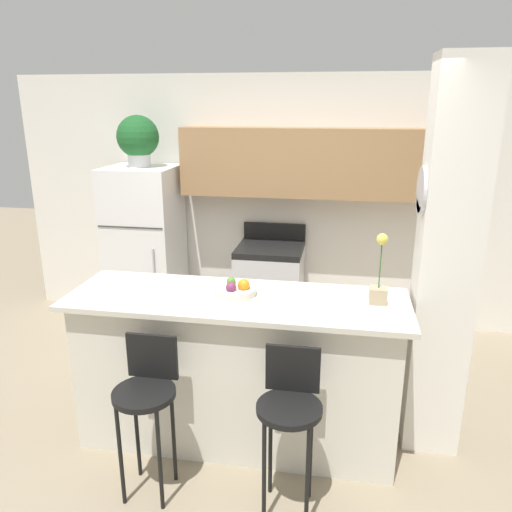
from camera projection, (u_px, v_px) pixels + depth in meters
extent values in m
plane|color=gray|center=(238.00, 437.00, 3.54)|extent=(14.00, 14.00, 0.00)
cube|color=white|center=(279.00, 203.00, 5.18)|extent=(5.60, 0.06, 2.55)
cube|color=#9E754C|center=(313.00, 163.00, 4.82)|extent=(2.60, 0.32, 0.66)
cube|color=white|center=(274.00, 172.00, 4.93)|extent=(0.64, 0.28, 0.12)
cube|color=white|center=(446.00, 267.00, 3.15)|extent=(0.36, 0.32, 2.55)
cylinder|color=silver|center=(422.00, 191.00, 3.04)|extent=(0.02, 0.31, 0.31)
cylinder|color=white|center=(421.00, 191.00, 3.04)|extent=(0.01, 0.27, 0.27)
cube|color=silver|center=(237.00, 372.00, 3.39)|extent=(2.09, 0.60, 1.03)
cube|color=beige|center=(236.00, 300.00, 3.23)|extent=(2.21, 0.72, 0.04)
cube|color=white|center=(147.00, 272.00, 5.24)|extent=(0.69, 0.67, 1.13)
cube|color=white|center=(142.00, 194.00, 5.00)|extent=(0.69, 0.67, 0.53)
cube|color=#333333|center=(130.00, 227.00, 4.76)|extent=(0.65, 0.01, 0.01)
cylinder|color=#B2B2B7|center=(155.00, 279.00, 4.86)|extent=(0.02, 0.02, 0.62)
cube|color=silver|center=(270.00, 292.00, 5.09)|extent=(0.65, 0.65, 0.85)
cube|color=black|center=(270.00, 249.00, 4.96)|extent=(0.65, 0.65, 0.06)
cube|color=black|center=(275.00, 231.00, 5.21)|extent=(0.65, 0.04, 0.16)
cube|color=black|center=(265.00, 300.00, 4.77)|extent=(0.39, 0.01, 0.27)
cylinder|color=black|center=(144.00, 394.00, 2.85)|extent=(0.36, 0.36, 0.03)
cube|color=black|center=(152.00, 356.00, 2.95)|extent=(0.31, 0.02, 0.28)
cylinder|color=black|center=(120.00, 456.00, 2.86)|extent=(0.02, 0.02, 0.66)
cylinder|color=black|center=(160.00, 461.00, 2.83)|extent=(0.02, 0.02, 0.66)
cylinder|color=black|center=(137.00, 430.00, 3.09)|extent=(0.02, 0.02, 0.66)
cylinder|color=black|center=(173.00, 435.00, 3.05)|extent=(0.02, 0.02, 0.66)
cylinder|color=black|center=(289.00, 409.00, 2.72)|extent=(0.36, 0.36, 0.03)
cube|color=black|center=(293.00, 369.00, 2.81)|extent=(0.31, 0.02, 0.28)
cylinder|color=black|center=(264.00, 474.00, 2.73)|extent=(0.02, 0.02, 0.66)
cylinder|color=black|center=(307.00, 479.00, 2.69)|extent=(0.02, 0.02, 0.66)
cylinder|color=black|center=(270.00, 446.00, 2.95)|extent=(0.02, 0.02, 0.66)
cylinder|color=black|center=(311.00, 450.00, 2.91)|extent=(0.02, 0.02, 0.66)
cylinder|color=silver|center=(139.00, 160.00, 4.90)|extent=(0.22, 0.22, 0.14)
sphere|color=#1E5B28|center=(138.00, 137.00, 4.83)|extent=(0.41, 0.41, 0.41)
cube|color=tan|center=(378.00, 295.00, 3.12)|extent=(0.11, 0.11, 0.10)
cylinder|color=#386633|center=(380.00, 265.00, 3.06)|extent=(0.01, 0.01, 0.29)
sphere|color=#DBCC4C|center=(382.00, 239.00, 3.01)|extent=(0.07, 0.07, 0.07)
cylinder|color=silver|center=(235.00, 291.00, 3.26)|extent=(0.28, 0.28, 0.05)
sphere|color=orange|center=(244.00, 285.00, 3.22)|extent=(0.08, 0.08, 0.08)
sphere|color=#4C7F2D|center=(231.00, 282.00, 3.30)|extent=(0.06, 0.06, 0.06)
sphere|color=#7A2D56|center=(231.00, 287.00, 3.19)|extent=(0.07, 0.07, 0.07)
cylinder|color=#59595B|center=(194.00, 318.00, 5.04)|extent=(0.28, 0.28, 0.38)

